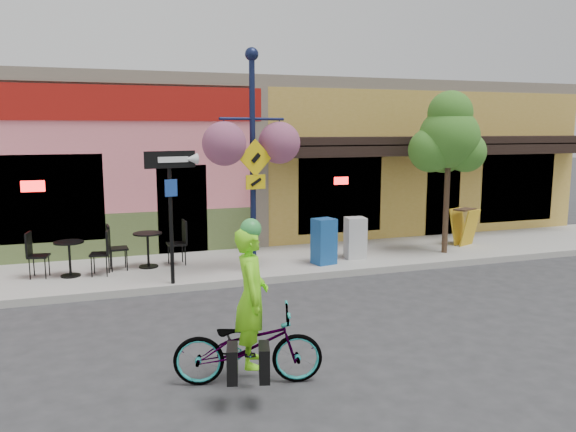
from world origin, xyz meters
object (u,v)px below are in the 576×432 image
object	(u,v)px
bicycle	(248,346)
lamp_post	(253,162)
one_way_sign	(171,218)
newspaper_box_grey	(355,238)
newspaper_box_blue	(324,241)
building	(256,157)
cyclist_rider	(252,316)
street_tree	(448,172)

from	to	relation	value
bicycle	lamp_post	xyz separation A→B (m)	(1.39, 4.80, 1.99)
one_way_sign	newspaper_box_grey	bearing A→B (deg)	-0.55
bicycle	newspaper_box_grey	bearing A→B (deg)	-22.69
lamp_post	newspaper_box_blue	bearing A→B (deg)	-6.97
building	cyclist_rider	xyz separation A→B (m)	(-3.19, -11.27, -1.38)
lamp_post	one_way_sign	distance (m)	2.07
bicycle	lamp_post	world-z (taller)	lamp_post
newspaper_box_grey	building	bearing A→B (deg)	102.96
newspaper_box_blue	newspaper_box_grey	world-z (taller)	newspaper_box_blue
building	newspaper_box_grey	size ratio (longest dim) A/B	18.85
newspaper_box_grey	street_tree	distance (m)	2.79
lamp_post	street_tree	bearing A→B (deg)	-9.45
cyclist_rider	lamp_post	distance (m)	5.24
building	bicycle	xyz separation A→B (m)	(-3.24, -11.27, -1.76)
cyclist_rider	bicycle	bearing A→B (deg)	104.45
lamp_post	newspaper_box_blue	size ratio (longest dim) A/B	4.52
street_tree	building	bearing A→B (deg)	116.56
newspaper_box_grey	lamp_post	bearing A→B (deg)	-164.08
building	street_tree	world-z (taller)	building
street_tree	one_way_sign	bearing A→B (deg)	-174.23
one_way_sign	newspaper_box_blue	xyz separation A→B (m)	(3.44, 0.56, -0.79)
lamp_post	street_tree	xyz separation A→B (m)	(4.94, 0.29, -0.34)
lamp_post	building	bearing A→B (deg)	61.12
cyclist_rider	street_tree	bearing A→B (deg)	-36.50
lamp_post	newspaper_box_grey	bearing A→B (deg)	-2.86
one_way_sign	street_tree	bearing A→B (deg)	-5.72
cyclist_rider	one_way_sign	bearing A→B (deg)	19.90
newspaper_box_grey	street_tree	xyz separation A→B (m)	(2.35, -0.16, 1.50)
one_way_sign	newspaper_box_blue	distance (m)	3.58
building	newspaper_box_blue	world-z (taller)	building
bicycle	street_tree	world-z (taller)	street_tree
cyclist_rider	newspaper_box_blue	bearing A→B (deg)	-16.83
bicycle	newspaper_box_grey	size ratio (longest dim) A/B	1.93
newspaper_box_grey	street_tree	world-z (taller)	street_tree
bicycle	cyclist_rider	bearing A→B (deg)	-75.55
bicycle	one_way_sign	world-z (taller)	one_way_sign
bicycle	newspaper_box_blue	xyz separation A→B (m)	(3.07, 4.98, 0.18)
one_way_sign	newspaper_box_blue	bearing A→B (deg)	-2.28
building	street_tree	bearing A→B (deg)	-63.44
street_tree	lamp_post	bearing A→B (deg)	-176.61
newspaper_box_blue	street_tree	xyz separation A→B (m)	(3.26, 0.12, 1.47)
building	newspaper_box_blue	xyz separation A→B (m)	(-0.17, -6.29, -1.59)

